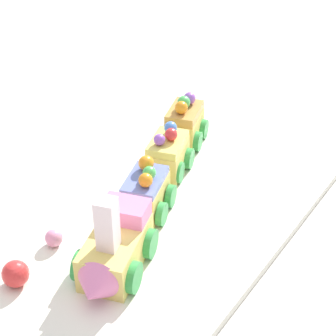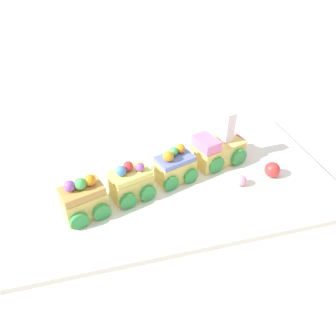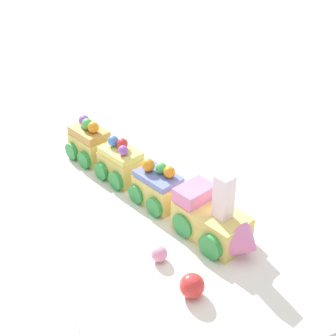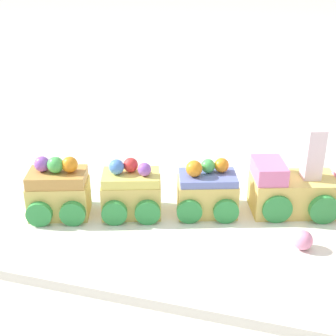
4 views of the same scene
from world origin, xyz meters
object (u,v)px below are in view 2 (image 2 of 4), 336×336
at_px(cake_car_lemon, 131,183).
at_px(gumball_pink, 241,181).
at_px(cake_car_caramel, 84,200).
at_px(cake_car_blueberry, 174,167).
at_px(cake_train_locomotive, 222,148).
at_px(gumball_red, 272,170).

xyz_separation_m(cake_car_lemon, gumball_pink, (0.21, -0.02, -0.02)).
bearing_deg(cake_car_caramel, gumball_pink, -17.06).
relative_size(cake_car_blueberry, cake_car_lemon, 1.00).
height_order(cake_car_lemon, gumball_pink, cake_car_lemon).
height_order(cake_car_lemon, cake_car_caramel, cake_car_caramel).
bearing_deg(cake_train_locomotive, cake_car_lemon, -180.00).
distance_m(cake_car_blueberry, gumball_pink, 0.13).
bearing_deg(cake_car_caramel, cake_car_lemon, -0.02).
bearing_deg(gumball_red, gumball_pink, -170.91).
distance_m(cake_train_locomotive, gumball_pink, 0.09).
distance_m(gumball_pink, gumball_red, 0.07).
xyz_separation_m(cake_train_locomotive, cake_car_lemon, (-0.20, -0.06, -0.00)).
distance_m(cake_car_lemon, gumball_red, 0.28).
height_order(cake_car_blueberry, cake_car_lemon, same).
xyz_separation_m(cake_car_caramel, gumball_pink, (0.29, 0.00, -0.02)).
xyz_separation_m(gumball_pink, gumball_red, (0.07, 0.01, 0.00)).
bearing_deg(cake_train_locomotive, cake_car_caramel, 180.00).
distance_m(cake_train_locomotive, cake_car_blueberry, 0.12).
xyz_separation_m(cake_car_blueberry, gumball_red, (0.19, -0.04, -0.01)).
xyz_separation_m(cake_car_blueberry, gumball_pink, (0.12, -0.05, -0.02)).
height_order(cake_train_locomotive, cake_car_blueberry, cake_train_locomotive).
height_order(cake_car_lemon, gumball_red, cake_car_lemon).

